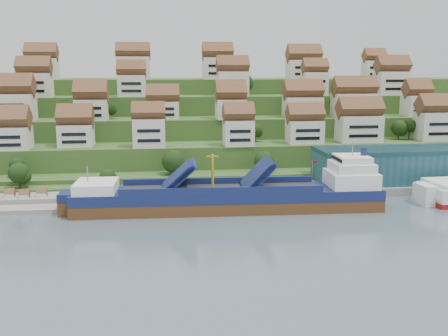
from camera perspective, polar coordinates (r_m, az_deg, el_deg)
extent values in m
plane|color=slate|center=(126.43, 3.43, -4.69)|extent=(300.00, 300.00, 0.00)
cube|color=gray|center=(145.01, 10.15, -2.36)|extent=(180.00, 14.00, 2.20)
cube|color=gray|center=(140.43, -21.56, -3.66)|extent=(45.00, 20.00, 1.00)
cube|color=#2D4C1E|center=(209.37, -0.85, 2.13)|extent=(260.00, 128.00, 4.00)
cube|color=#2D4C1E|center=(213.79, -1.00, 3.26)|extent=(260.00, 118.00, 11.00)
cube|color=#2D4C1E|center=(221.25, -1.22, 4.43)|extent=(260.00, 102.00, 18.00)
cube|color=#2D4C1E|center=(228.81, -1.43, 5.52)|extent=(260.00, 86.00, 25.00)
cube|color=#2D4C1E|center=(237.48, -1.65, 6.44)|extent=(260.00, 68.00, 31.00)
cube|color=silver|center=(163.78, -23.17, 3.16)|extent=(11.20, 8.66, 6.77)
cube|color=silver|center=(163.86, -16.53, 3.60)|extent=(10.37, 8.57, 6.81)
cube|color=silver|center=(156.71, -8.56, 3.99)|extent=(9.86, 7.03, 8.81)
cube|color=silver|center=(158.16, 1.66, 4.02)|extent=(9.22, 7.62, 8.04)
cube|color=silver|center=(165.92, 9.18, 4.10)|extent=(11.27, 7.73, 7.40)
cube|color=silver|center=(173.28, 15.16, 4.36)|extent=(14.06, 8.26, 8.70)
cube|color=silver|center=(185.67, 22.90, 4.42)|extent=(11.87, 8.31, 9.51)
cube|color=silver|center=(181.18, -23.09, 6.39)|extent=(14.51, 8.90, 8.86)
cube|color=silver|center=(175.26, -14.88, 6.45)|extent=(10.59, 8.98, 6.90)
cube|color=silver|center=(175.78, -7.00, 6.59)|extent=(10.90, 7.90, 5.93)
cube|color=silver|center=(173.57, 0.77, 6.74)|extent=(10.01, 8.56, 6.68)
cube|color=silver|center=(183.65, 8.96, 6.90)|extent=(13.30, 8.36, 7.08)
cube|color=silver|center=(186.80, 14.62, 6.95)|extent=(14.86, 8.18, 8.39)
cube|color=silver|center=(198.19, 21.12, 6.65)|extent=(8.99, 8.04, 7.51)
cube|color=silver|center=(193.13, -20.78, 8.83)|extent=(11.40, 7.86, 8.61)
cube|color=silver|center=(190.54, -10.49, 9.22)|extent=(10.17, 7.30, 7.86)
cube|color=silver|center=(190.62, 0.98, 9.59)|extent=(11.50, 7.79, 9.20)
cube|color=silver|center=(199.41, 10.28, 9.44)|extent=(9.29, 7.14, 8.88)
cube|color=silver|center=(210.45, 18.59, 9.15)|extent=(12.32, 8.47, 9.13)
cube|color=silver|center=(213.37, -20.05, 10.58)|extent=(11.80, 8.03, 8.28)
cube|color=silver|center=(208.23, -10.30, 11.16)|extent=(13.07, 7.51, 9.00)
cube|color=silver|center=(208.87, -0.73, 11.30)|extent=(11.95, 8.15, 8.80)
cube|color=silver|center=(216.90, 9.07, 11.03)|extent=(13.66, 8.73, 7.87)
cube|color=silver|center=(229.55, 16.73, 10.69)|extent=(8.97, 7.05, 7.76)
ellipsoid|color=#1C3812|center=(155.67, -22.59, 0.35)|extent=(4.36, 4.36, 4.36)
ellipsoid|color=#1C3812|center=(151.29, 4.61, 0.76)|extent=(6.12, 6.12, 6.12)
ellipsoid|color=#1C3812|center=(148.30, -5.80, 0.75)|extent=(6.78, 6.78, 6.78)
ellipsoid|color=#1C3812|center=(182.97, 19.39, 4.34)|extent=(5.39, 5.39, 5.39)
ellipsoid|color=#1C3812|center=(184.56, 20.45, 4.62)|extent=(4.31, 4.31, 4.31)
ellipsoid|color=#1C3812|center=(167.31, 3.57, 4.36)|extent=(4.65, 4.65, 4.65)
ellipsoid|color=#1C3812|center=(190.83, 12.56, 7.45)|extent=(4.15, 4.15, 4.15)
ellipsoid|color=#1C3812|center=(182.07, -16.90, 6.63)|extent=(5.22, 5.22, 5.22)
ellipsoid|color=#1C3812|center=(179.02, -13.09, 6.75)|extent=(5.07, 5.07, 5.07)
ellipsoid|color=#1C3812|center=(195.49, 2.21, 9.85)|extent=(6.98, 6.98, 6.98)
ellipsoid|color=#1C3812|center=(203.77, 9.22, 9.51)|extent=(5.73, 5.73, 5.73)
ellipsoid|color=#1C3812|center=(203.75, 11.10, 9.35)|extent=(5.31, 5.31, 5.31)
ellipsoid|color=#1C3812|center=(146.57, -22.41, -0.53)|extent=(5.60, 5.60, 5.60)
ellipsoid|color=#1C3812|center=(142.48, -13.14, -1.06)|extent=(4.76, 4.76, 4.76)
cube|color=#21505B|center=(157.96, 21.17, 0.41)|extent=(60.00, 15.00, 10.00)
cylinder|color=gray|center=(138.68, 10.04, -0.81)|extent=(0.16, 0.16, 8.00)
cube|color=maroon|center=(138.18, 10.32, 0.66)|extent=(1.20, 0.05, 0.80)
cube|color=white|center=(140.65, -23.23, -3.09)|extent=(2.40, 2.20, 2.20)
cube|color=white|center=(138.17, -21.81, -3.22)|extent=(2.40, 2.20, 2.20)
cube|color=white|center=(138.62, -20.05, -3.06)|extent=(2.40, 2.20, 2.20)
cube|color=#58341A|center=(125.11, 0.50, -4.37)|extent=(76.59, 14.54, 4.89)
cube|color=navy|center=(124.30, 0.50, -2.94)|extent=(76.60, 14.65, 2.54)
cube|color=white|center=(124.92, -14.40, -2.07)|extent=(10.18, 11.49, 2.54)
cube|color=#262628|center=(123.84, -0.40, -2.39)|extent=(49.19, 11.77, 0.29)
cube|color=navy|center=(122.75, -5.41, -0.97)|extent=(7.71, 11.05, 6.76)
cube|color=navy|center=(124.11, 3.65, -0.81)|extent=(7.35, 11.04, 7.14)
cylinder|color=gold|center=(122.78, -1.31, -0.46)|extent=(0.71, 0.71, 8.79)
cube|color=white|center=(130.29, 14.33, -1.23)|extent=(12.13, 11.56, 3.91)
cube|color=white|center=(129.69, 14.39, 0.12)|extent=(10.13, 10.32, 2.44)
cube|color=white|center=(129.33, 14.43, 1.01)|extent=(8.14, 9.08, 1.76)
cylinder|color=navy|center=(130.04, 15.69, 1.83)|extent=(1.62, 1.62, 2.15)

